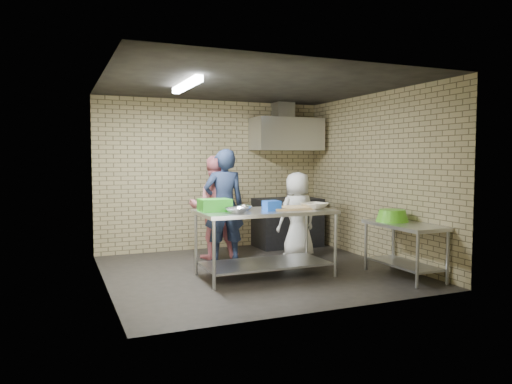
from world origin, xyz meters
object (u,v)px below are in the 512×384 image
(stove, at_px, (287,222))
(woman_pink, at_px, (214,207))
(side_counter, at_px, (404,250))
(blue_tub, at_px, (272,206))
(bottle_green, at_px, (303,140))
(green_crate, at_px, (215,205))
(man_navy, at_px, (224,205))
(woman_white, at_px, (297,215))
(prep_table, at_px, (265,243))
(green_basin, at_px, (392,215))

(stove, distance_m, woman_pink, 1.74)
(side_counter, distance_m, stove, 2.79)
(blue_tub, bearing_deg, bottle_green, 53.23)
(green_crate, relative_size, man_navy, 0.23)
(stove, distance_m, green_crate, 2.80)
(side_counter, distance_m, bottle_green, 3.41)
(green_crate, height_order, blue_tub, green_crate)
(side_counter, relative_size, woman_white, 0.84)
(blue_tub, height_order, man_navy, man_navy)
(prep_table, bearing_deg, blue_tub, -63.43)
(blue_tub, relative_size, woman_pink, 0.12)
(blue_tub, xyz_separation_m, woman_pink, (-0.34, 1.56, -0.16))
(prep_table, relative_size, bottle_green, 12.47)
(blue_tub, xyz_separation_m, man_navy, (-0.26, 1.27, -0.10))
(prep_table, relative_size, blue_tub, 9.00)
(green_crate, distance_m, blue_tub, 0.78)
(stove, distance_m, bottle_green, 1.65)
(bottle_green, distance_m, man_navy, 2.50)
(prep_table, height_order, bottle_green, bottle_green)
(bottle_green, height_order, man_navy, bottle_green)
(blue_tub, distance_m, man_navy, 1.30)
(prep_table, distance_m, bottle_green, 3.23)
(green_basin, xyz_separation_m, woman_pink, (-2.04, 1.99, 0.01))
(side_counter, xyz_separation_m, man_navy, (-1.98, 1.95, 0.53))
(prep_table, height_order, stove, prep_table)
(stove, height_order, man_navy, man_navy)
(side_counter, xyz_separation_m, green_crate, (-2.48, 0.90, 0.64))
(blue_tub, bearing_deg, stove, 58.34)
(stove, relative_size, man_navy, 0.67)
(blue_tub, bearing_deg, green_crate, 163.65)
(prep_table, relative_size, green_basin, 4.06)
(stove, xyz_separation_m, blue_tub, (-1.28, -2.07, 0.55))
(side_counter, relative_size, woman_pink, 0.71)
(stove, height_order, woman_pink, woman_pink)
(stove, relative_size, blue_tub, 5.78)
(green_basin, height_order, woman_pink, woman_pink)
(green_basin, distance_m, woman_pink, 2.85)
(green_crate, bearing_deg, bottle_green, 40.18)
(man_navy, distance_m, woman_white, 1.24)
(blue_tub, xyz_separation_m, woman_white, (0.95, 1.04, -0.29))
(man_navy, bearing_deg, woman_white, 174.24)
(green_basin, bearing_deg, woman_white, 117.53)
(prep_table, xyz_separation_m, man_navy, (-0.21, 1.17, 0.43))
(man_navy, bearing_deg, prep_table, 105.21)
(green_basin, distance_m, woman_white, 1.65)
(stove, bearing_deg, bottle_green, 28.07)
(woman_white, bearing_deg, man_navy, -18.00)
(prep_table, xyz_separation_m, blue_tub, (0.05, -0.10, 0.53))
(woman_pink, bearing_deg, green_crate, 86.39)
(man_navy, bearing_deg, blue_tub, 106.63)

